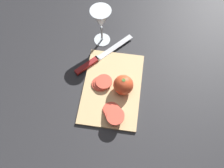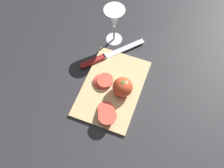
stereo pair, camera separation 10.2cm
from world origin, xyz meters
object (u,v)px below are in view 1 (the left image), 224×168
(whole_tomato, at_px, (123,85))
(tomato_slice_stack_far, at_px, (102,83))
(tomato_slice_stack_near, at_px, (113,113))
(knife, at_px, (93,61))
(wine_glass, at_px, (101,20))

(whole_tomato, height_order, tomato_slice_stack_far, whole_tomato)
(tomato_slice_stack_near, distance_m, tomato_slice_stack_far, 0.14)
(tomato_slice_stack_near, relative_size, tomato_slice_stack_far, 1.25)
(whole_tomato, distance_m, knife, 0.18)
(wine_glass, distance_m, whole_tomato, 0.28)
(tomato_slice_stack_near, xyz_separation_m, tomato_slice_stack_far, (0.13, 0.06, -0.01))
(wine_glass, relative_size, tomato_slice_stack_far, 2.26)
(knife, height_order, tomato_slice_stack_far, tomato_slice_stack_far)
(whole_tomato, height_order, knife, whole_tomato)
(whole_tomato, distance_m, tomato_slice_stack_far, 0.09)
(wine_glass, xyz_separation_m, tomato_slice_stack_far, (-0.23, -0.04, -0.11))
(whole_tomato, xyz_separation_m, knife, (0.11, 0.14, -0.03))
(knife, xyz_separation_m, tomato_slice_stack_near, (-0.22, -0.12, 0.01))
(wine_glass, xyz_separation_m, knife, (-0.13, 0.02, -0.12))
(tomato_slice_stack_near, bearing_deg, tomato_slice_stack_far, 27.11)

